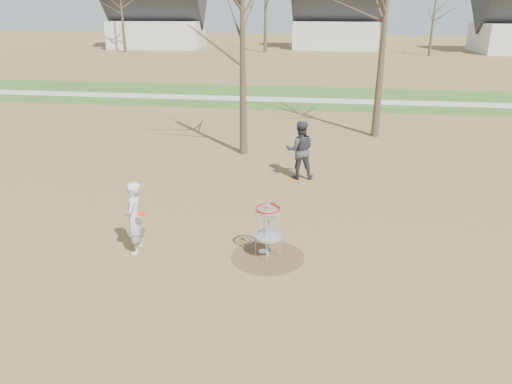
% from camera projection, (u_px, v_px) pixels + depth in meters
% --- Properties ---
extents(ground, '(160.00, 160.00, 0.00)m').
position_uv_depth(ground, '(268.00, 257.00, 12.19)').
color(ground, brown).
rests_on(ground, ground).
extents(green_band, '(160.00, 8.00, 0.01)m').
position_uv_depth(green_band, '(307.00, 97.00, 31.55)').
color(green_band, '#2D5119').
rests_on(green_band, ground).
extents(footpath, '(160.00, 1.50, 0.01)m').
position_uv_depth(footpath, '(306.00, 100.00, 30.62)').
color(footpath, '#9E9E99').
rests_on(footpath, green_band).
extents(dirt_circle, '(1.80, 1.80, 0.01)m').
position_uv_depth(dirt_circle, '(268.00, 257.00, 12.19)').
color(dirt_circle, '#47331E').
rests_on(dirt_circle, ground).
extents(player_standing, '(0.53, 0.72, 1.84)m').
position_uv_depth(player_standing, '(134.00, 218.00, 12.11)').
color(player_standing, silver).
rests_on(player_standing, ground).
extents(player_throwing, '(1.08, 0.89, 2.03)m').
position_uv_depth(player_throwing, '(300.00, 150.00, 17.17)').
color(player_throwing, '#36353A').
rests_on(player_throwing, ground).
extents(disc_grounded, '(0.22, 0.22, 0.02)m').
position_uv_depth(disc_grounded, '(263.00, 251.00, 12.42)').
color(disc_grounded, white).
rests_on(disc_grounded, dirt_circle).
extents(discs_in_play, '(3.52, 3.31, 0.15)m').
position_uv_depth(discs_in_play, '(227.00, 194.00, 13.05)').
color(discs_in_play, '#E5550C').
rests_on(discs_in_play, ground).
extents(disc_golf_basket, '(0.64, 0.64, 1.35)m').
position_uv_depth(disc_golf_basket, '(268.00, 223.00, 11.85)').
color(disc_golf_basket, '#9EA3AD').
rests_on(disc_golf_basket, ground).
extents(bare_trees, '(52.62, 44.98, 9.00)m').
position_uv_depth(bare_trees, '(338.00, 4.00, 43.00)').
color(bare_trees, '#382B1E').
rests_on(bare_trees, ground).
extents(houses_row, '(56.51, 10.01, 7.26)m').
position_uv_depth(houses_row, '(357.00, 19.00, 58.80)').
color(houses_row, silver).
rests_on(houses_row, ground).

